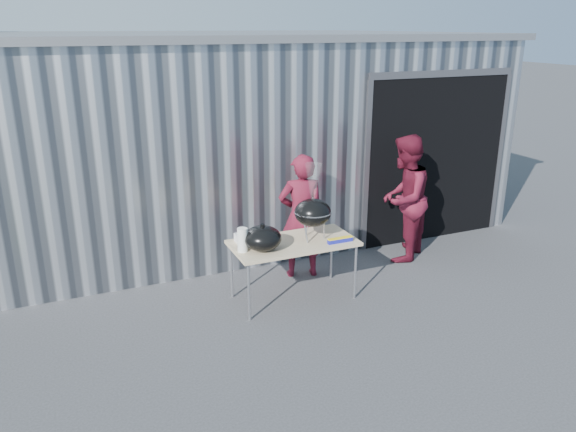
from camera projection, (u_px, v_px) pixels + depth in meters
name	position (u px, v px, depth m)	size (l,w,h in m)	color
ground	(280.00, 329.00, 6.27)	(80.00, 80.00, 0.00)	#343437
building	(229.00, 123.00, 10.10)	(8.20, 6.20, 3.10)	silver
folding_table	(293.00, 245.00, 6.75)	(1.50, 0.75, 0.75)	tan
kettle_grill	(313.00, 206.00, 6.68)	(0.45, 0.45, 0.94)	black
grill_lid	(263.00, 238.00, 6.45)	(0.44, 0.44, 0.32)	black
paper_towels	(243.00, 240.00, 6.40)	(0.12, 0.12, 0.28)	white
white_tub	(244.00, 238.00, 6.72)	(0.20, 0.15, 0.10)	white
foil_box	(340.00, 240.00, 6.70)	(0.32, 0.06, 0.06)	#161A92
person_cook	(301.00, 216.00, 7.37)	(0.61, 0.40, 1.67)	#591122
person_bystander	(404.00, 198.00, 7.90)	(0.88, 0.68, 1.80)	#591122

